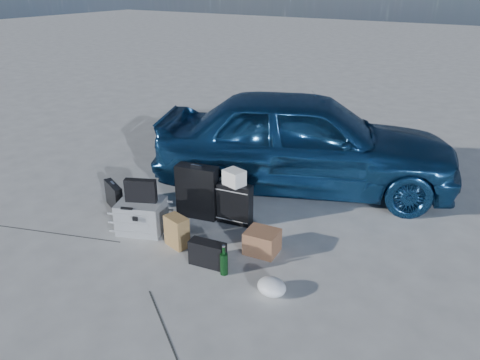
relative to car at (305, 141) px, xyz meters
The scene contains 16 objects.
ground 2.44m from the car, 101.21° to the right, with size 60.00×60.00×0.00m, color beige.
car is the anchor object (origin of this frame).
pelican_case 2.48m from the car, 116.68° to the right, with size 0.52×0.43×0.38m, color gray.
laptop_bag 2.42m from the car, 116.65° to the right, with size 0.37×0.09×0.28m, color black.
briefcase 2.69m from the car, 133.23° to the right, with size 0.44×0.10×0.34m, color black.
suitcase_left 1.73m from the car, 115.82° to the right, with size 0.52×0.19×0.68m, color black.
suitcase_right 1.51m from the car, 100.07° to the right, with size 0.43×0.15×0.51m, color black.
white_carton 1.46m from the car, 100.09° to the right, with size 0.23×0.19×0.19m, color white.
duffel_bag 1.49m from the car, 129.03° to the right, with size 0.65×0.28×0.33m, color black.
flat_box_white 1.42m from the car, 128.99° to the right, with size 0.39×0.30×0.07m, color white.
flat_box_black 1.40m from the car, 129.72° to the right, with size 0.28×0.20×0.06m, color black.
kraft_bag 2.34m from the car, 102.94° to the right, with size 0.27×0.16×0.36m, color olive.
cardboard_box 1.96m from the car, 78.72° to the right, with size 0.35×0.30×0.26m, color brown.
plastic_bag 2.65m from the car, 71.65° to the right, with size 0.29×0.25×0.16m, color white.
messenger_bag 2.43m from the car, 89.90° to the right, with size 0.39×0.15×0.27m, color black.
green_bottle 2.48m from the car, 84.27° to the right, with size 0.08×0.08×0.32m, color black.
Camera 1 is at (2.95, -3.43, 2.80)m, focal length 35.00 mm.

